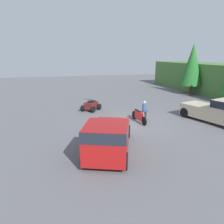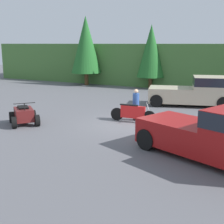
{
  "view_description": "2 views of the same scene",
  "coord_description": "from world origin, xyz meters",
  "px_view_note": "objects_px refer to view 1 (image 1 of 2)",
  "views": [
    {
      "loc": [
        15.27,
        -5.96,
        5.16
      ],
      "look_at": [
        -0.1,
        -1.59,
        0.95
      ],
      "focal_mm": 35.0,
      "sensor_mm": 36.0,
      "label": 1
    },
    {
      "loc": [
        6.22,
        -13.9,
        4.0
      ],
      "look_at": [
        -0.1,
        -1.59,
        0.95
      ],
      "focal_mm": 50.0,
      "sensor_mm": 36.0,
      "label": 2
    }
  ],
  "objects_px": {
    "pickup_truck_red": "(108,136)",
    "dirt_bike": "(139,116)",
    "quad_atv": "(91,106)",
    "rider_person": "(144,110)",
    "pickup_truck_second": "(221,111)"
  },
  "relations": [
    {
      "from": "quad_atv",
      "to": "rider_person",
      "type": "relative_size",
      "value": 1.33
    },
    {
      "from": "pickup_truck_red",
      "to": "pickup_truck_second",
      "type": "distance_m",
      "value": 10.09
    },
    {
      "from": "rider_person",
      "to": "pickup_truck_red",
      "type": "bearing_deg",
      "value": -38.59
    },
    {
      "from": "pickup_truck_second",
      "to": "dirt_bike",
      "type": "height_order",
      "value": "pickup_truck_second"
    },
    {
      "from": "dirt_bike",
      "to": "rider_person",
      "type": "distance_m",
      "value": 0.62
    },
    {
      "from": "quad_atv",
      "to": "pickup_truck_red",
      "type": "bearing_deg",
      "value": 35.02
    },
    {
      "from": "quad_atv",
      "to": "rider_person",
      "type": "xyz_separation_m",
      "value": [
        4.66,
        3.4,
        0.44
      ]
    },
    {
      "from": "pickup_truck_red",
      "to": "rider_person",
      "type": "distance_m",
      "value": 6.5
    },
    {
      "from": "dirt_bike",
      "to": "quad_atv",
      "type": "relative_size",
      "value": 1.12
    },
    {
      "from": "pickup_truck_red",
      "to": "rider_person",
      "type": "relative_size",
      "value": 3.31
    },
    {
      "from": "pickup_truck_red",
      "to": "pickup_truck_second",
      "type": "xyz_separation_m",
      "value": [
        -2.88,
        9.67,
        0.0
      ]
    },
    {
      "from": "dirt_bike",
      "to": "rider_person",
      "type": "relative_size",
      "value": 1.48
    },
    {
      "from": "dirt_bike",
      "to": "pickup_truck_second",
      "type": "bearing_deg",
      "value": 68.09
    },
    {
      "from": "rider_person",
      "to": "pickup_truck_second",
      "type": "bearing_deg",
      "value": 71.73
    },
    {
      "from": "pickup_truck_red",
      "to": "dirt_bike",
      "type": "relative_size",
      "value": 2.23
    }
  ]
}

